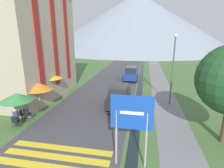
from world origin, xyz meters
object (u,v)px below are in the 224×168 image
at_px(person_seated_far, 16,117).
at_px(parked_car_near, 119,96).
at_px(cafe_chair_near_left, 21,114).
at_px(person_seated_near, 31,106).
at_px(streetlamp, 173,65).
at_px(parked_car_far, 131,73).
at_px(cafe_chair_near_right, 27,114).
at_px(road_sign, 132,120).
at_px(cafe_chair_nearest, 15,121).
at_px(cafe_umbrella_rear_yellow, 50,76).
at_px(hotel_building, 24,35).
at_px(cafe_umbrella_front_green, 16,97).
at_px(cafe_umbrella_middle_orange, 38,86).

bearing_deg(person_seated_far, parked_car_near, 37.78).
height_order(cafe_chair_near_left, person_seated_near, person_seated_near).
distance_m(person_seated_near, streetlamp, 11.64).
xyz_separation_m(parked_car_far, cafe_chair_near_right, (-6.19, -13.51, -0.40)).
bearing_deg(road_sign, cafe_chair_near_right, 157.42).
bearing_deg(cafe_chair_nearest, person_seated_near, 86.50).
bearing_deg(cafe_chair_near_right, parked_car_near, 43.50).
xyz_separation_m(parked_car_far, streetlamp, (4.01, -8.47, 2.53)).
xyz_separation_m(cafe_chair_near_right, person_seated_far, (-0.18, -0.84, 0.17)).
xyz_separation_m(cafe_chair_near_left, streetlamp, (10.59, 5.18, 2.93)).
xyz_separation_m(parked_car_near, cafe_chair_near_left, (-6.29, -4.01, -0.39)).
distance_m(cafe_chair_near_right, streetlamp, 11.74).
relative_size(cafe_umbrella_rear_yellow, person_seated_far, 1.91).
relative_size(hotel_building, cafe_umbrella_front_green, 4.88).
xyz_separation_m(cafe_umbrella_front_green, person_seated_near, (-0.27, 1.62, -1.27)).
relative_size(parked_car_near, cafe_umbrella_middle_orange, 1.74).
distance_m(road_sign, person_seated_near, 8.97).
bearing_deg(streetlamp, parked_car_near, -164.85).
xyz_separation_m(road_sign, cafe_chair_nearest, (-7.50, 2.04, -1.75)).
bearing_deg(cafe_chair_nearest, cafe_chair_near_left, 98.11).
bearing_deg(person_seated_far, cafe_chair_near_right, 78.03).
xyz_separation_m(hotel_building, person_seated_far, (2.91, -5.75, -5.15)).
bearing_deg(parked_car_far, parked_car_near, -91.69).
bearing_deg(cafe_chair_near_right, cafe_umbrella_rear_yellow, 107.44).
height_order(parked_car_near, cafe_umbrella_rear_yellow, cafe_umbrella_rear_yellow).
distance_m(road_sign, parked_car_far, 16.71).
height_order(cafe_chair_nearest, cafe_chair_near_right, same).
xyz_separation_m(cafe_umbrella_front_green, streetlamp, (10.29, 5.65, 1.49)).
bearing_deg(cafe_umbrella_middle_orange, cafe_chair_near_left, -101.60).
relative_size(road_sign, cafe_umbrella_middle_orange, 1.47).
bearing_deg(parked_car_far, cafe_umbrella_middle_orange, -117.65).
height_order(road_sign, streetlamp, streetlamp).
xyz_separation_m(parked_car_near, streetlamp, (4.29, 1.16, 2.53)).
xyz_separation_m(cafe_chair_near_left, cafe_umbrella_middle_orange, (0.37, 1.81, 1.52)).
height_order(road_sign, cafe_chair_near_left, road_sign).
bearing_deg(parked_car_near, cafe_umbrella_rear_yellow, 175.56).
bearing_deg(parked_car_far, cafe_umbrella_rear_yellow, -126.42).
relative_size(parked_car_far, cafe_chair_nearest, 5.40).
xyz_separation_m(cafe_chair_near_right, streetlamp, (10.20, 5.04, 2.93)).
xyz_separation_m(cafe_umbrella_rear_yellow, streetlamp, (10.75, 0.66, 1.26)).
bearing_deg(parked_car_near, cafe_umbrella_middle_orange, -159.59).
height_order(cafe_umbrella_rear_yellow, streetlamp, streetlamp).
bearing_deg(person_seated_near, cafe_chair_near_right, -69.77).
distance_m(parked_car_near, cafe_chair_near_left, 7.47).
bearing_deg(cafe_umbrella_front_green, hotel_building, 118.46).
relative_size(cafe_umbrella_middle_orange, streetlamp, 0.39).
relative_size(person_seated_far, person_seated_near, 0.99).
bearing_deg(person_seated_near, cafe_umbrella_rear_yellow, 93.16).
bearing_deg(streetlamp, hotel_building, -179.45).
xyz_separation_m(parked_car_near, parked_car_far, (0.28, 9.64, 0.00)).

